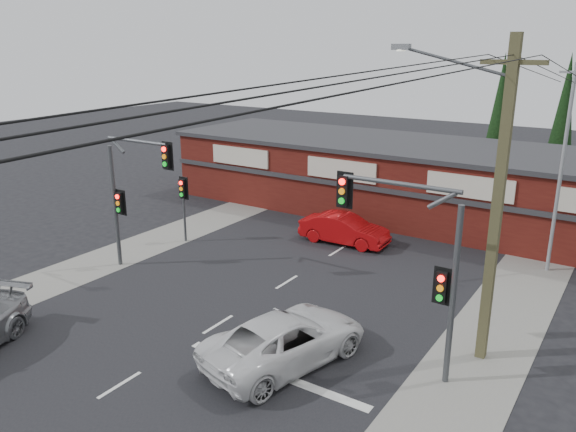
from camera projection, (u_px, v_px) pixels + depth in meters
The scene contains 17 objects.
ground at pixel (218, 325), 20.21m from camera, with size 120.00×120.00×0.00m, color black.
road_strip at pixel (293, 278), 24.21m from camera, with size 14.00×70.00×0.01m, color black.
verge_left at pixel (153, 242), 28.67m from camera, with size 3.00×70.00×0.02m, color gray.
verge_right at pixel (496, 331), 19.74m from camera, with size 3.00×70.00×0.02m, color gray.
stop_line at pixel (274, 374), 17.17m from camera, with size 6.50×0.35×0.01m, color silver.
white_suv at pixel (286, 339), 17.68m from camera, with size 2.60×5.65×1.57m, color silver.
red_sedan at pixel (344, 229), 28.31m from camera, with size 1.58×4.53×1.49m, color #B00A0D.
lane_dashes at pixel (218, 324), 20.21m from camera, with size 0.12×37.60×0.01m.
shop_building at pixel (387, 175), 33.69m from camera, with size 27.30×8.40×4.22m.
conifer_near at pixel (499, 113), 35.96m from camera, with size 1.80×1.80×9.25m.
conifer_far at pixel (564, 113), 35.72m from camera, with size 1.80×1.80×9.25m.
traffic_mast_left at pixel (130, 184), 24.03m from camera, with size 3.77×0.27×5.97m.
traffic_mast_right at pixel (418, 251), 16.26m from camera, with size 3.96×0.27×5.97m.
pedestal_signal at pixel (183, 196), 28.09m from camera, with size 0.55×0.27×3.38m.
utility_pole at pixel (494, 195), 16.63m from camera, with size 4.38×0.59×10.00m.
steel_pole at pixel (562, 167), 23.70m from camera, with size 1.20×0.16×9.00m.
power_lines at pixel (449, 77), 11.14m from camera, with size 2.01×29.00×1.22m.
Camera 1 is at (12.08, -13.81, 9.67)m, focal length 35.00 mm.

